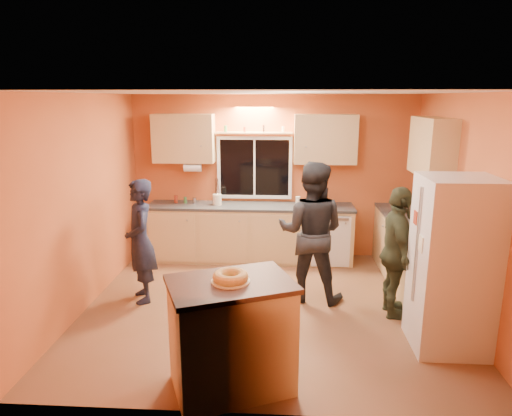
# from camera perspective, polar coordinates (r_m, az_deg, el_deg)

# --- Properties ---
(ground) EXTENTS (4.50, 4.50, 0.00)m
(ground) POSITION_cam_1_polar(r_m,az_deg,el_deg) (5.84, 1.54, -12.20)
(ground) COLOR brown
(ground) RESTS_ON ground
(room_shell) EXTENTS (4.54, 4.04, 2.61)m
(room_shell) POSITION_cam_1_polar(r_m,az_deg,el_deg) (5.74, 2.99, 4.32)
(room_shell) COLOR #CC6434
(room_shell) RESTS_ON ground
(back_counter) EXTENTS (4.23, 0.62, 0.90)m
(back_counter) POSITION_cam_1_polar(r_m,az_deg,el_deg) (7.27, 2.14, -3.12)
(back_counter) COLOR tan
(back_counter) RESTS_ON ground
(right_counter) EXTENTS (0.62, 1.84, 0.90)m
(right_counter) POSITION_cam_1_polar(r_m,az_deg,el_deg) (6.38, 19.63, -6.36)
(right_counter) COLOR tan
(right_counter) RESTS_ON ground
(refrigerator) EXTENTS (0.72, 0.70, 1.80)m
(refrigerator) POSITION_cam_1_polar(r_m,az_deg,el_deg) (5.05, 23.36, -6.54)
(refrigerator) COLOR silver
(refrigerator) RESTS_ON ground
(island) EXTENTS (1.25, 1.06, 1.02)m
(island) POSITION_cam_1_polar(r_m,az_deg,el_deg) (4.17, -3.10, -15.54)
(island) COLOR tan
(island) RESTS_ON ground
(bundt_pastry) EXTENTS (0.31, 0.31, 0.09)m
(bundt_pastry) POSITION_cam_1_polar(r_m,az_deg,el_deg) (3.93, -3.20, -8.57)
(bundt_pastry) COLOR tan
(bundt_pastry) RESTS_ON island
(person_left) EXTENTS (0.58, 0.68, 1.57)m
(person_left) POSITION_cam_1_polar(r_m,az_deg,el_deg) (5.93, -14.24, -4.04)
(person_left) COLOR black
(person_left) RESTS_ON ground
(person_center) EXTENTS (0.99, 0.85, 1.79)m
(person_center) POSITION_cam_1_polar(r_m,az_deg,el_deg) (5.81, 6.90, -2.99)
(person_center) COLOR black
(person_center) RESTS_ON ground
(person_right) EXTENTS (0.39, 0.92, 1.57)m
(person_right) POSITION_cam_1_polar(r_m,az_deg,el_deg) (5.59, 17.18, -5.37)
(person_right) COLOR #2C3220
(person_right) RESTS_ON ground
(mixing_bowl) EXTENTS (0.36, 0.36, 0.08)m
(mixing_bowl) POSITION_cam_1_polar(r_m,az_deg,el_deg) (7.17, 8.23, 0.58)
(mixing_bowl) COLOR black
(mixing_bowl) RESTS_ON back_counter
(utensil_crock) EXTENTS (0.14, 0.14, 0.17)m
(utensil_crock) POSITION_cam_1_polar(r_m,az_deg,el_deg) (7.20, -4.88, 1.06)
(utensil_crock) COLOR #EFEAC8
(utensil_crock) RESTS_ON back_counter
(potted_plant) EXTENTS (0.31, 0.28, 0.33)m
(potted_plant) POSITION_cam_1_polar(r_m,az_deg,el_deg) (5.47, 22.39, -3.12)
(potted_plant) COLOR gray
(potted_plant) RESTS_ON right_counter
(red_box) EXTENTS (0.19, 0.16, 0.07)m
(red_box) POSITION_cam_1_polar(r_m,az_deg,el_deg) (6.03, 19.98, -2.70)
(red_box) COLOR maroon
(red_box) RESTS_ON right_counter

